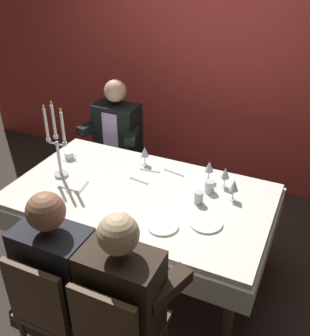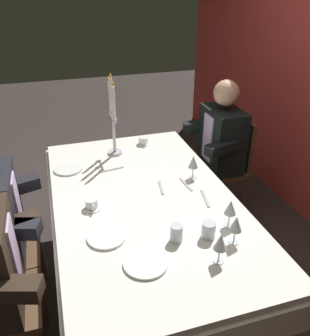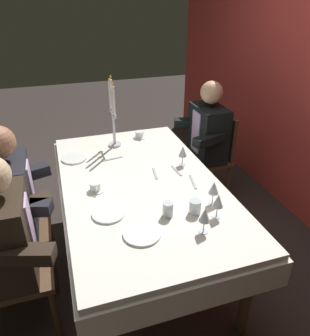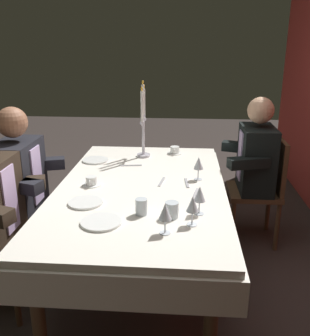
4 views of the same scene
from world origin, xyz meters
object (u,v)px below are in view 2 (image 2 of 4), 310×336
at_px(dinner_plate_0, 146,263).
at_px(wine_glass_2, 220,243).
at_px(wine_glass_0, 236,225).
at_px(seated_diner_0, 222,139).
at_px(dinner_plate_1, 106,237).
at_px(wine_glass_1, 193,162).
at_px(wine_glass_3, 230,208).
at_px(dining_table, 145,213).
at_px(water_tumbler_0, 176,233).
at_px(coffee_cup_1, 92,204).
at_px(coffee_cup_0, 143,141).
at_px(water_tumbler_1, 208,230).
at_px(candelabra, 113,122).
at_px(dinner_plate_2, 68,169).

xyz_separation_m(dinner_plate_0, wine_glass_2, (0.09, 0.34, 0.11)).
distance_m(dinner_plate_0, wine_glass_0, 0.49).
distance_m(wine_glass_0, seated_diner_0, 1.35).
xyz_separation_m(dinner_plate_1, wine_glass_1, (-0.46, 0.68, 0.11)).
bearing_deg(wine_glass_3, dinner_plate_0, -73.56).
xyz_separation_m(dining_table, water_tumbler_0, (0.43, 0.05, 0.17)).
xyz_separation_m(water_tumbler_0, coffee_cup_1, (-0.42, -0.38, -0.02)).
bearing_deg(water_tumbler_0, wine_glass_1, 150.28).
height_order(dinner_plate_0, coffee_cup_0, coffee_cup_0).
xyz_separation_m(dinner_plate_1, water_tumbler_1, (0.15, 0.52, 0.04)).
bearing_deg(candelabra, water_tumbler_0, 5.41).
height_order(wine_glass_3, coffee_cup_0, wine_glass_3).
xyz_separation_m(dinner_plate_1, wine_glass_0, (0.23, 0.63, 0.11)).
xyz_separation_m(dining_table, dinner_plate_2, (-0.51, -0.42, 0.13)).
bearing_deg(seated_diner_0, wine_glass_0, -24.26).
bearing_deg(water_tumbler_0, water_tumbler_1, 81.50).
bearing_deg(water_tumbler_0, candelabra, -174.59).
bearing_deg(dining_table, water_tumbler_1, 25.82).
bearing_deg(coffee_cup_1, water_tumbler_1, 51.12).
bearing_deg(wine_glass_0, water_tumbler_0, -110.68).
xyz_separation_m(wine_glass_1, coffee_cup_0, (-0.63, -0.18, -0.09)).
height_order(coffee_cup_1, seated_diner_0, seated_diner_0).
bearing_deg(dinner_plate_0, water_tumbler_0, 121.32).
xyz_separation_m(wine_glass_0, water_tumbler_0, (-0.11, -0.28, -0.07)).
bearing_deg(candelabra, water_tumbler_1, 13.66).
relative_size(dinner_plate_0, wine_glass_1, 1.34).
relative_size(dinner_plate_1, dinner_plate_2, 1.00).
relative_size(candelabra, wine_glass_2, 3.79).
xyz_separation_m(wine_glass_0, seated_diner_0, (-1.23, 0.55, -0.12)).
bearing_deg(coffee_cup_1, dinner_plate_0, 18.43).
relative_size(coffee_cup_0, coffee_cup_1, 1.00).
distance_m(dinner_plate_0, coffee_cup_1, 0.57).
relative_size(dining_table, candelabra, 3.12).
distance_m(water_tumbler_1, coffee_cup_0, 1.23).
distance_m(dining_table, water_tumbler_0, 0.47).
bearing_deg(wine_glass_2, dinner_plate_2, -151.83).
distance_m(wine_glass_0, coffee_cup_0, 1.32).
height_order(wine_glass_2, water_tumbler_0, wine_glass_2).
xyz_separation_m(dining_table, wine_glass_0, (0.54, 0.33, 0.23)).
bearing_deg(wine_glass_3, wine_glass_1, 178.77).
bearing_deg(wine_glass_3, dinner_plate_1, -97.72).
relative_size(wine_glass_2, seated_diner_0, 0.13).
relative_size(dinner_plate_0, wine_glass_3, 1.34).
height_order(wine_glass_0, coffee_cup_0, wine_glass_0).
distance_m(dining_table, dinner_plate_0, 0.59).
distance_m(dining_table, water_tumbler_1, 0.54).
bearing_deg(water_tumbler_0, dinner_plate_0, -58.68).
bearing_deg(wine_glass_2, coffee_cup_0, 179.55).
xyz_separation_m(wine_glass_1, coffee_cup_1, (0.16, -0.71, -0.09)).
xyz_separation_m(wine_glass_1, wine_glass_2, (0.79, -0.19, -0.00)).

